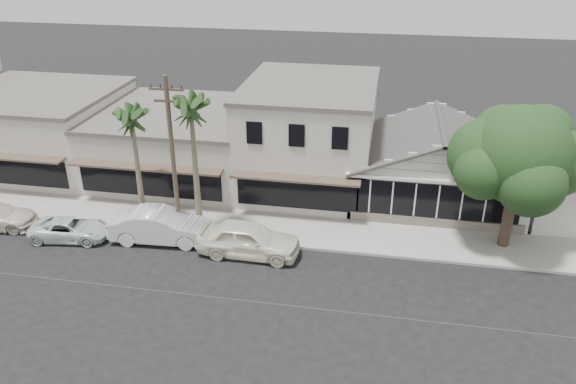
% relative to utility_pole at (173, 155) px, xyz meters
% --- Properties ---
extents(ground, '(140.00, 140.00, 0.00)m').
position_rel_utility_pole_xyz_m(ground, '(9.00, -5.20, -4.79)').
color(ground, black).
rests_on(ground, ground).
extents(sidewalk_north, '(90.00, 3.50, 0.15)m').
position_rel_utility_pole_xyz_m(sidewalk_north, '(1.00, 1.55, -4.71)').
color(sidewalk_north, '#9E9991').
rests_on(sidewalk_north, ground).
extents(corner_shop, '(10.40, 8.60, 5.10)m').
position_rel_utility_pole_xyz_m(corner_shop, '(14.00, 7.27, -2.17)').
color(corner_shop, silver).
rests_on(corner_shop, ground).
extents(row_building_near, '(8.00, 10.00, 6.50)m').
position_rel_utility_pole_xyz_m(row_building_near, '(6.00, 8.30, -1.54)').
color(row_building_near, silver).
rests_on(row_building_near, ground).
extents(row_building_midnear, '(10.00, 10.00, 4.20)m').
position_rel_utility_pole_xyz_m(row_building_midnear, '(-3.00, 8.30, -2.69)').
color(row_building_midnear, beige).
rests_on(row_building_midnear, ground).
extents(row_building_midfar, '(11.00, 10.00, 5.00)m').
position_rel_utility_pole_xyz_m(row_building_midfar, '(-13.50, 8.30, -2.29)').
color(row_building_midfar, silver).
rests_on(row_building_midfar, ground).
extents(utility_pole, '(1.80, 0.24, 9.00)m').
position_rel_utility_pole_xyz_m(utility_pole, '(0.00, 0.00, 0.00)').
color(utility_pole, brown).
rests_on(utility_pole, ground).
extents(car_0, '(5.39, 2.25, 1.82)m').
position_rel_utility_pole_xyz_m(car_0, '(4.26, -1.25, -3.88)').
color(car_0, white).
rests_on(car_0, ground).
extents(car_1, '(5.62, 2.28, 1.81)m').
position_rel_utility_pole_xyz_m(car_1, '(-0.74, -0.76, -3.88)').
color(car_1, white).
rests_on(car_1, ground).
extents(car_2, '(4.50, 2.49, 1.19)m').
position_rel_utility_pole_xyz_m(car_2, '(-5.74, -1.44, -4.19)').
color(car_2, silver).
rests_on(car_2, ground).
extents(shade_tree, '(7.06, 6.38, 7.83)m').
position_rel_utility_pole_xyz_m(shade_tree, '(17.43, 2.14, 0.37)').
color(shade_tree, '#4C3C2E').
rests_on(shade_tree, ground).
extents(palm_east, '(3.14, 3.14, 8.39)m').
position_rel_utility_pole_xyz_m(palm_east, '(1.00, 0.51, 2.39)').
color(palm_east, '#726651').
rests_on(palm_east, ground).
extents(palm_mid, '(2.79, 2.79, 7.39)m').
position_rel_utility_pole_xyz_m(palm_mid, '(-2.56, 1.02, 1.51)').
color(palm_mid, '#726651').
rests_on(palm_mid, ground).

